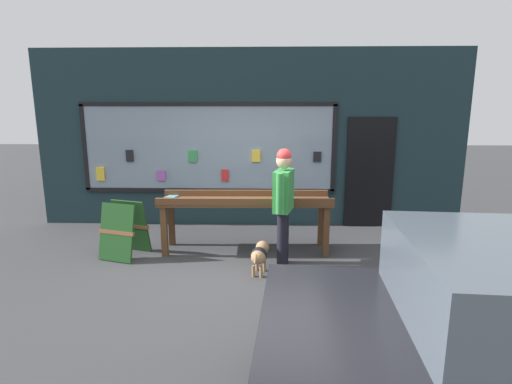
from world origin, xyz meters
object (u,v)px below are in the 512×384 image
person_browsing (283,198)px  sandwich_board_sign (124,229)px  small_dog (260,254)px  display_table_main (246,205)px

person_browsing → sandwich_board_sign: size_ratio=2.00×
small_dog → display_table_main: bearing=26.9°
person_browsing → sandwich_board_sign: bearing=96.6°
display_table_main → sandwich_board_sign: display_table_main is taller
display_table_main → sandwich_board_sign: 1.91m
display_table_main → person_browsing: bearing=-46.0°
person_browsing → small_dog: (-0.33, -0.30, -0.73)m
small_dog → sandwich_board_sign: size_ratio=0.66×
person_browsing → small_dog: bearing=145.4°
small_dog → sandwich_board_sign: 2.19m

